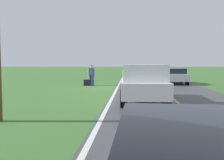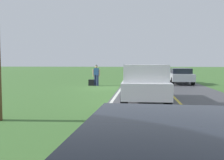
% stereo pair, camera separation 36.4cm
% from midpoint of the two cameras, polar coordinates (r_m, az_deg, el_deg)
% --- Properties ---
extents(ground_plane, '(200.00, 200.00, 0.00)m').
position_cam_midpoint_polar(ground_plane, '(18.38, -0.76, -1.93)').
color(ground_plane, '#427033').
extents(road_surface, '(6.85, 120.00, 0.00)m').
position_cam_midpoint_polar(road_surface, '(18.36, 12.88, -2.03)').
color(road_surface, '#47474C').
rests_on(road_surface, ground).
extents(lane_edge_line, '(0.16, 117.60, 0.00)m').
position_cam_midpoint_polar(lane_edge_line, '(18.28, 2.71, -1.95)').
color(lane_edge_line, silver).
rests_on(lane_edge_line, ground).
extents(lane_centre_line, '(0.14, 117.60, 0.00)m').
position_cam_midpoint_polar(lane_centre_line, '(18.36, 12.88, -2.02)').
color(lane_centre_line, gold).
rests_on(lane_centre_line, ground).
extents(hitchhiker_walking, '(0.62, 0.51, 1.75)m').
position_cam_midpoint_polar(hitchhiker_walking, '(20.50, -3.14, 1.43)').
color(hitchhiker_walking, navy).
rests_on(hitchhiker_walking, ground).
extents(suitcase_carried, '(0.47, 0.22, 0.51)m').
position_cam_midpoint_polar(suitcase_carried, '(20.52, -4.32, -0.60)').
color(suitcase_carried, black).
rests_on(suitcase_carried, ground).
extents(pickup_truck_passing, '(2.13, 5.41, 1.82)m').
position_cam_midpoint_polar(pickup_truck_passing, '(11.81, 8.52, -0.57)').
color(pickup_truck_passing, silver).
rests_on(pickup_truck_passing, ground).
extents(sedan_near_oncoming, '(2.01, 4.44, 1.41)m').
position_cam_midpoint_polar(sedan_near_oncoming, '(23.14, 16.05, 1.01)').
color(sedan_near_oncoming, '#B2B7C1').
rests_on(sedan_near_oncoming, ground).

